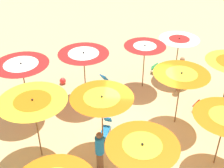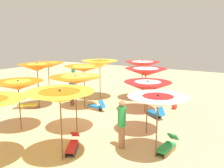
{
  "view_description": "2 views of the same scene",
  "coord_description": "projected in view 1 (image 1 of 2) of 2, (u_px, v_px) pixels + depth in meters",
  "views": [
    {
      "loc": [
        -0.47,
        -9.38,
        8.22
      ],
      "look_at": [
        -1.18,
        1.81,
        0.96
      ],
      "focal_mm": 48.44,
      "sensor_mm": 36.0,
      "label": 1
    },
    {
      "loc": [
        9.21,
        6.95,
        4.02
      ],
      "look_at": [
        -1.47,
        0.49,
        1.54
      ],
      "focal_mm": 38.93,
      "sensor_mm": 36.0,
      "label": 2
    }
  ],
  "objects": [
    {
      "name": "beach_umbrella_2",
      "position": [
        84.0,
        57.0,
        12.91
      ],
      "size": [
        2.19,
        2.19,
        2.42
      ],
      "color": "brown",
      "rests_on": "ground"
    },
    {
      "name": "beach_ball",
      "position": [
        63.0,
        81.0,
        15.08
      ],
      "size": [
        0.32,
        0.32,
        0.32
      ],
      "primitive_type": "sphere",
      "color": "red",
      "rests_on": "ground"
    },
    {
      "name": "beachgoer_1",
      "position": [
        180.0,
        73.0,
        14.18
      ],
      "size": [
        0.3,
        0.3,
        1.78
      ],
      "rotation": [
        0.0,
        0.0,
        3.94
      ],
      "color": "#A3704C",
      "rests_on": "ground"
    },
    {
      "name": "lounger_0",
      "position": [
        105.0,
        131.0,
        11.87
      ],
      "size": [
        0.5,
        1.18,
        0.64
      ],
      "rotation": [
        0.0,
        0.0,
        4.55
      ],
      "color": "olive",
      "rests_on": "ground"
    },
    {
      "name": "lounger_2",
      "position": [
        98.0,
        86.0,
        14.58
      ],
      "size": [
        0.98,
        1.2,
        0.67
      ],
      "rotation": [
        0.0,
        0.0,
        4.11
      ],
      "color": "#333338",
      "rests_on": "ground"
    },
    {
      "name": "beach_umbrella_3",
      "position": [
        22.0,
        68.0,
        11.95
      ],
      "size": [
        2.22,
        2.22,
        2.5
      ],
      "color": "brown",
      "rests_on": "ground"
    },
    {
      "name": "beachgoer_2",
      "position": [
        100.0,
        151.0,
        10.08
      ],
      "size": [
        0.3,
        0.3,
        1.66
      ],
      "rotation": [
        0.0,
        0.0,
        1.33
      ],
      "color": "brown",
      "rests_on": "ground"
    },
    {
      "name": "ground",
      "position": [
        138.0,
        129.0,
        12.31
      ],
      "size": [
        39.33,
        39.33,
        0.04
      ],
      "primitive_type": "cube",
      "color": "#D1B57F"
    },
    {
      "name": "lounger_4",
      "position": [
        164.0,
        70.0,
        15.88
      ],
      "size": [
        1.27,
        0.49,
        0.54
      ],
      "rotation": [
        0.0,
        0.0,
        6.18
      ],
      "color": "olive",
      "rests_on": "ground"
    },
    {
      "name": "beach_umbrella_7",
      "position": [
        33.0,
        105.0,
        9.84
      ],
      "size": [
        2.29,
        2.29,
        2.55
      ],
      "color": "brown",
      "rests_on": "ground"
    },
    {
      "name": "beach_umbrella_5",
      "position": [
        181.0,
        77.0,
        11.46
      ],
      "size": [
        2.16,
        2.16,
        2.43
      ],
      "color": "brown",
      "rests_on": "ground"
    },
    {
      "name": "beach_umbrella_10",
      "position": [
        142.0,
        150.0,
        8.12
      ],
      "size": [
        2.02,
        2.02,
        2.56
      ],
      "color": "brown",
      "rests_on": "ground"
    },
    {
      "name": "beach_umbrella_6",
      "position": [
        102.0,
        101.0,
        10.11
      ],
      "size": [
        2.16,
        2.16,
        2.47
      ],
      "color": "brown",
      "rests_on": "ground"
    },
    {
      "name": "lounger_3",
      "position": [
        207.0,
        105.0,
        13.35
      ],
      "size": [
        1.27,
        0.89,
        0.53
      ],
      "rotation": [
        0.0,
        0.0,
        6.79
      ],
      "color": "#333338",
      "rests_on": "ground"
    },
    {
      "name": "beach_umbrella_1",
      "position": [
        145.0,
        50.0,
        13.89
      ],
      "size": [
        1.94,
        1.94,
        2.26
      ],
      "color": "brown",
      "rests_on": "ground"
    },
    {
      "name": "beach_umbrella_0",
      "position": [
        179.0,
        42.0,
        14.74
      ],
      "size": [
        1.98,
        1.98,
        2.17
      ],
      "color": "brown",
      "rests_on": "ground"
    },
    {
      "name": "lounger_1",
      "position": [
        42.0,
        98.0,
        13.79
      ],
      "size": [
        0.94,
        1.18,
        0.57
      ],
      "rotation": [
        0.0,
        0.0,
        4.12
      ],
      "color": "silver",
      "rests_on": "ground"
    }
  ]
}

